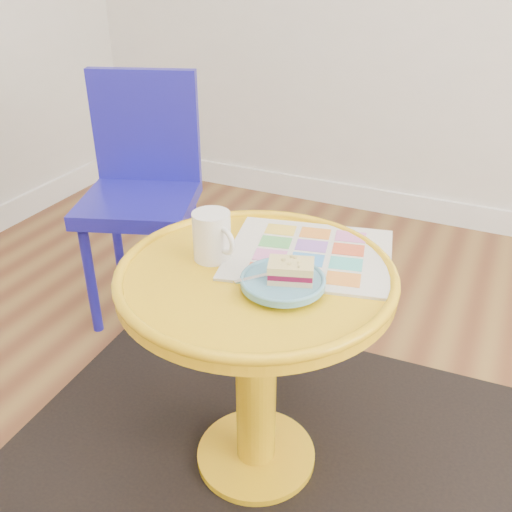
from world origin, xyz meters
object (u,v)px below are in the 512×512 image
at_px(chair, 142,181).
at_px(mug, 212,235).
at_px(side_table, 256,333).
at_px(newspaper, 309,254).
at_px(plate, 283,282).

xyz_separation_m(chair, mug, (0.57, -0.52, 0.16)).
bearing_deg(side_table, mug, 172.70).
relative_size(side_table, mug, 5.20).
distance_m(side_table, newspaper, 0.22).
bearing_deg(side_table, newspaper, 56.75).
distance_m(mug, plate, 0.21).
xyz_separation_m(side_table, mug, (-0.11, 0.01, 0.22)).
relative_size(newspaper, plate, 2.10).
bearing_deg(side_table, plate, -27.25).
height_order(side_table, newspaper, newspaper).
height_order(side_table, chair, chair).
distance_m(chair, mug, 0.79).
bearing_deg(plate, newspaper, 90.46).
relative_size(chair, mug, 7.15).
bearing_deg(chair, mug, -62.24).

